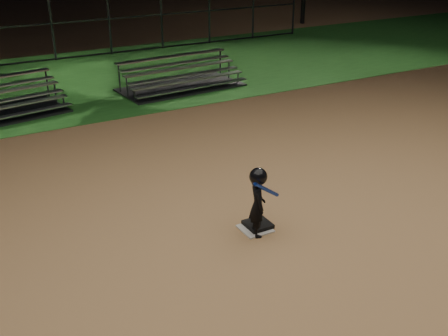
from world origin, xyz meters
The scene contains 7 objects.
ground centered at (0.00, 0.00, 0.00)m, with size 80.00×80.00×0.00m, color #AD7E4E.
grass_strip centered at (0.00, 10.00, 0.01)m, with size 60.00×8.00×0.01m, color #215C1E.
home_plate centered at (0.00, 0.00, 0.01)m, with size 0.45×0.45×0.02m, color beige.
batting_tee centered at (0.07, 0.03, 0.16)m, with size 0.38×0.38×0.76m.
child_batter centered at (-0.06, -0.14, 0.59)m, with size 0.57×0.48×1.11m.
bleacher_right centered at (2.32, 7.70, 0.18)m, with size 3.59×1.96×0.85m.
backstop_fence centered at (0.00, 13.00, 1.25)m, with size 20.08×0.08×2.50m.
Camera 1 is at (-3.96, -6.14, 4.35)m, focal length 43.51 mm.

